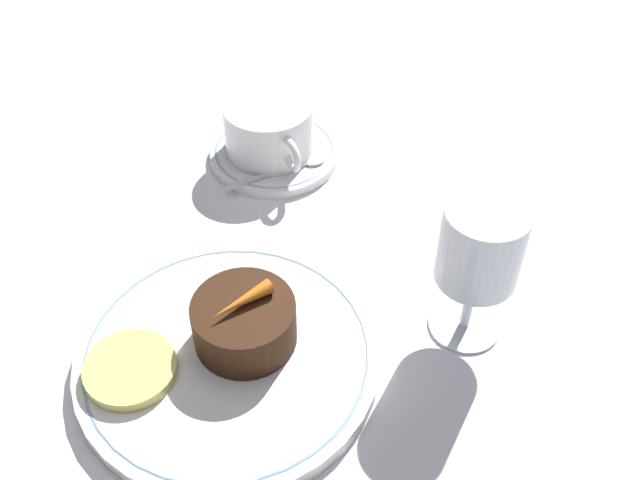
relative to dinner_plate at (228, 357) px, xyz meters
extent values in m
plane|color=white|center=(-0.01, 0.06, -0.01)|extent=(3.00, 3.00, 0.00)
cylinder|color=white|center=(0.00, 0.00, 0.00)|extent=(0.25, 0.25, 0.01)
torus|color=#8CB2D1|center=(0.00, 0.00, 0.00)|extent=(0.23, 0.23, 0.00)
cylinder|color=white|center=(-0.23, 0.14, 0.00)|extent=(0.14, 0.14, 0.01)
torus|color=#8CB2D1|center=(-0.23, 0.14, 0.00)|extent=(0.13, 0.13, 0.00)
cylinder|color=white|center=(-0.23, 0.14, 0.03)|extent=(0.09, 0.09, 0.06)
cylinder|color=brown|center=(-0.23, 0.14, 0.03)|extent=(0.08, 0.08, 0.05)
torus|color=white|center=(-0.18, 0.14, 0.03)|extent=(0.03, 0.01, 0.04)
cube|color=silver|center=(-0.19, 0.12, 0.00)|extent=(0.01, 0.09, 0.00)
ellipsoid|color=silver|center=(-0.19, 0.17, 0.00)|extent=(0.02, 0.02, 0.00)
cylinder|color=silver|center=(0.05, 0.19, -0.01)|extent=(0.06, 0.06, 0.01)
cylinder|color=silver|center=(0.05, 0.19, 0.03)|extent=(0.01, 0.01, 0.06)
cylinder|color=silver|center=(0.05, 0.19, 0.09)|extent=(0.07, 0.07, 0.07)
cylinder|color=maroon|center=(0.05, 0.19, 0.08)|extent=(0.06, 0.06, 0.04)
cylinder|color=#381E0F|center=(-0.01, 0.02, 0.03)|extent=(0.08, 0.08, 0.04)
cone|color=orange|center=(-0.01, 0.02, 0.05)|extent=(0.02, 0.05, 0.01)
cylinder|color=#EFE075|center=(-0.02, -0.07, 0.01)|extent=(0.07, 0.07, 0.01)
camera|label=1|loc=(0.35, -0.09, 0.50)|focal=42.00mm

